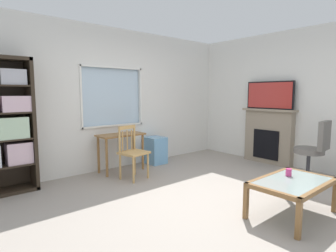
% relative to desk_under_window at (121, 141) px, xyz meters
% --- Properties ---
extents(ground, '(6.29, 5.67, 0.02)m').
position_rel_desk_under_window_xyz_m(ground, '(0.10, -1.98, -0.58)').
color(ground, '#9E9389').
extents(wall_back_with_window, '(5.29, 0.15, 2.66)m').
position_rel_desk_under_window_xyz_m(wall_back_with_window, '(0.10, 0.35, 0.76)').
color(wall_back_with_window, silver).
rests_on(wall_back_with_window, ground).
extents(wall_right, '(0.12, 4.87, 2.66)m').
position_rel_desk_under_window_xyz_m(wall_right, '(2.80, -1.98, 0.76)').
color(wall_right, silver).
rests_on(wall_right, ground).
extents(desk_under_window, '(0.86, 0.41, 0.70)m').
position_rel_desk_under_window_xyz_m(desk_under_window, '(0.00, 0.00, 0.00)').
color(desk_under_window, olive).
rests_on(desk_under_window, ground).
extents(wooden_chair, '(0.49, 0.47, 0.90)m').
position_rel_desk_under_window_xyz_m(wooden_chair, '(-0.09, -0.51, -0.11)').
color(wooden_chair, tan).
rests_on(wooden_chair, ground).
extents(plastic_drawer_unit, '(0.35, 0.40, 0.55)m').
position_rel_desk_under_window_xyz_m(plastic_drawer_unit, '(0.84, 0.05, -0.30)').
color(plastic_drawer_unit, '#72ADDB').
rests_on(plastic_drawer_unit, ground).
extents(fireplace, '(0.26, 1.11, 1.12)m').
position_rel_desk_under_window_xyz_m(fireplace, '(2.64, -1.45, -0.00)').
color(fireplace, gray).
rests_on(fireplace, ground).
extents(tv, '(0.06, 1.00, 0.56)m').
position_rel_desk_under_window_xyz_m(tv, '(2.63, -1.45, 0.83)').
color(tv, black).
rests_on(tv, fireplace).
extents(office_chair, '(0.57, 0.58, 1.00)m').
position_rel_desk_under_window_xyz_m(office_chair, '(2.19, -2.54, -0.02)').
color(office_chair, slate).
rests_on(office_chair, ground).
extents(coffee_table, '(1.03, 0.65, 0.43)m').
position_rel_desk_under_window_xyz_m(coffee_table, '(0.57, -2.94, -0.20)').
color(coffee_table, '#8C9E99').
rests_on(coffee_table, ground).
extents(sippy_cup, '(0.07, 0.07, 0.09)m').
position_rel_desk_under_window_xyz_m(sippy_cup, '(0.70, -2.82, -0.10)').
color(sippy_cup, '#DB3D84').
rests_on(sippy_cup, coffee_table).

